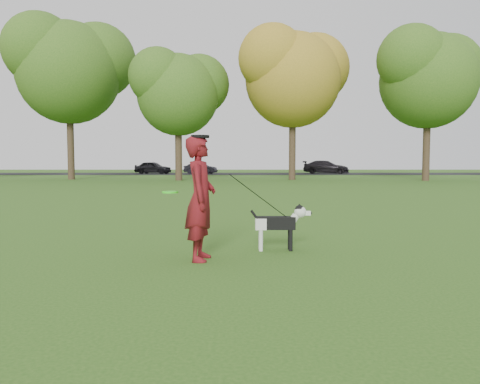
{
  "coord_description": "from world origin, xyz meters",
  "views": [
    {
      "loc": [
        0.14,
        -7.0,
        1.46
      ],
      "look_at": [
        0.17,
        0.26,
        0.95
      ],
      "focal_mm": 35.0,
      "sensor_mm": 36.0,
      "label": 1
    }
  ],
  "objects_px": {
    "car_left": "(153,168)",
    "car_right": "(326,167)",
    "man": "(201,198)",
    "dog": "(280,222)",
    "car_mid": "(201,168)"
  },
  "relations": [
    {
      "from": "dog",
      "to": "car_mid",
      "type": "height_order",
      "value": "car_mid"
    },
    {
      "from": "man",
      "to": "dog",
      "type": "bearing_deg",
      "value": -55.16
    },
    {
      "from": "man",
      "to": "car_mid",
      "type": "height_order",
      "value": "man"
    },
    {
      "from": "car_left",
      "to": "car_right",
      "type": "relative_size",
      "value": 0.8
    },
    {
      "from": "car_left",
      "to": "car_mid",
      "type": "distance_m",
      "value": 4.78
    },
    {
      "from": "man",
      "to": "car_right",
      "type": "height_order",
      "value": "man"
    },
    {
      "from": "dog",
      "to": "car_right",
      "type": "height_order",
      "value": "car_right"
    },
    {
      "from": "dog",
      "to": "car_left",
      "type": "xyz_separation_m",
      "value": [
        -9.25,
        39.58,
        0.18
      ]
    },
    {
      "from": "man",
      "to": "car_left",
      "type": "relative_size",
      "value": 0.49
    },
    {
      "from": "man",
      "to": "car_left",
      "type": "xyz_separation_m",
      "value": [
        -8.03,
        40.3,
        -0.26
      ]
    },
    {
      "from": "man",
      "to": "car_mid",
      "type": "relative_size",
      "value": 0.55
    },
    {
      "from": "car_right",
      "to": "dog",
      "type": "bearing_deg",
      "value": -179.51
    },
    {
      "from": "man",
      "to": "car_right",
      "type": "distance_m",
      "value": 41.37
    },
    {
      "from": "car_left",
      "to": "car_right",
      "type": "height_order",
      "value": "car_right"
    },
    {
      "from": "man",
      "to": "car_left",
      "type": "bearing_deg",
      "value": 15.36
    }
  ]
}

